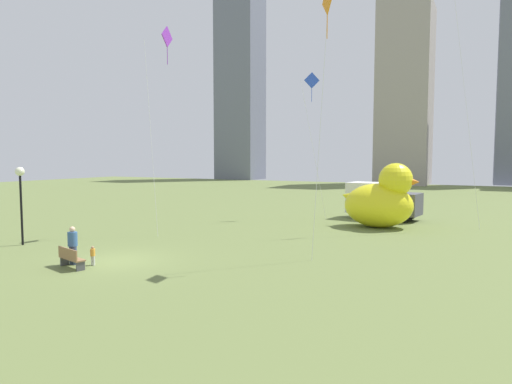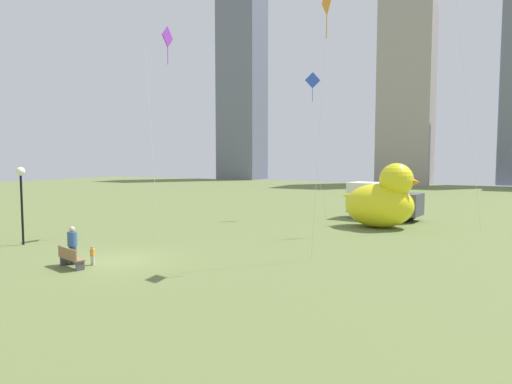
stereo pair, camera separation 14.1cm
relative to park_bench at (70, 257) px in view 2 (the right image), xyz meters
The scene contains 11 objects.
ground_plane 2.20m from the park_bench, 66.61° to the left, with size 140.00×140.00×0.00m, color olive.
park_bench is the anchor object (origin of this frame).
person_adult 0.85m from the park_bench, 130.69° to the left, with size 0.42×0.42×1.73m.
person_child 0.95m from the park_bench, 61.71° to the left, with size 0.21×0.21×0.87m.
giant_inflatable_duck 20.29m from the park_bench, 61.34° to the left, with size 5.38×3.45×4.46m.
lamppost 7.65m from the park_bench, 159.86° to the left, with size 0.48×0.48×4.31m.
box_truck 23.77m from the park_bench, 68.00° to the left, with size 5.73×3.07×2.85m.
city_skyline 76.94m from the park_bench, 88.51° to the left, with size 75.33×15.67×40.20m.
kite_blue 23.34m from the park_bench, 80.49° to the left, with size 1.99×1.85×11.62m.
kite_orange 15.69m from the park_bench, 34.12° to the left, with size 0.99×1.10×12.49m.
kite_purple 14.79m from the park_bench, 102.24° to the left, with size 1.91×2.22×12.98m.
Camera 2 is at (15.15, -15.21, 4.81)m, focal length 31.22 mm.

